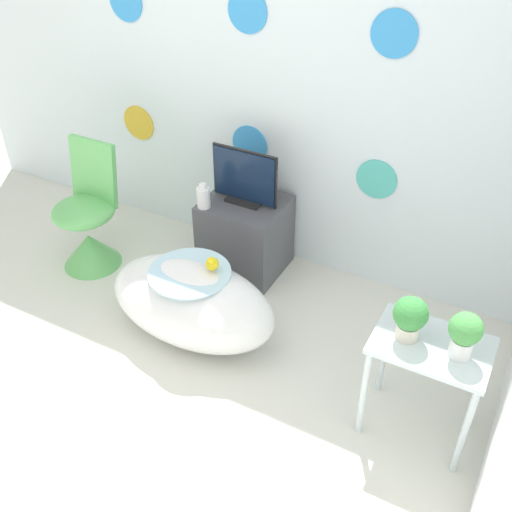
{
  "coord_description": "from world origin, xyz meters",
  "views": [
    {
      "loc": [
        1.63,
        -1.11,
        2.37
      ],
      "look_at": [
        0.56,
        0.89,
        0.7
      ],
      "focal_mm": 42.0,
      "sensor_mm": 36.0,
      "label": 1
    }
  ],
  "objects": [
    {
      "name": "ground_plane",
      "position": [
        0.0,
        0.0,
        0.0
      ],
      "size": [
        12.0,
        12.0,
        0.0
      ],
      "primitive_type": "plane",
      "color": "silver"
    },
    {
      "name": "potted_plant_right",
      "position": [
        1.55,
        0.85,
        0.68
      ],
      "size": [
        0.14,
        0.14,
        0.22
      ],
      "color": "white",
      "rests_on": "side_table"
    },
    {
      "name": "wall_back_dotted",
      "position": [
        -0.0,
        1.87,
        1.3
      ],
      "size": [
        4.54,
        0.05,
        2.6
      ],
      "color": "white",
      "rests_on": "ground_plane"
    },
    {
      "name": "rubber_duck",
      "position": [
        0.26,
        0.97,
        0.5
      ],
      "size": [
        0.07,
        0.08,
        0.08
      ],
      "color": "yellow",
      "rests_on": "bathtub"
    },
    {
      "name": "tv_cabinet",
      "position": [
        0.11,
        1.6,
        0.25
      ],
      "size": [
        0.48,
        0.43,
        0.49
      ],
      "color": "#4C4C51",
      "rests_on": "ground_plane"
    },
    {
      "name": "potted_plant_left",
      "position": [
        1.32,
        0.85,
        0.67
      ],
      "size": [
        0.15,
        0.15,
        0.21
      ],
      "color": "beige",
      "rests_on": "side_table"
    },
    {
      "name": "bathtub",
      "position": [
        0.15,
        0.91,
        0.23
      ],
      "size": [
        0.98,
        0.54,
        0.45
      ],
      "color": "white",
      "rests_on": "ground_plane"
    },
    {
      "name": "chair",
      "position": [
        -0.8,
        1.17,
        0.26
      ],
      "size": [
        0.39,
        0.39,
        0.81
      ],
      "color": "#66C166",
      "rests_on": "ground_plane"
    },
    {
      "name": "tv",
      "position": [
        0.11,
        1.6,
        0.65
      ],
      "size": [
        0.42,
        0.12,
        0.34
      ],
      "color": "black",
      "rests_on": "tv_cabinet"
    },
    {
      "name": "side_table",
      "position": [
        1.43,
        0.86,
        0.45
      ],
      "size": [
        0.5,
        0.35,
        0.55
      ],
      "color": "silver",
      "rests_on": "ground_plane"
    },
    {
      "name": "vase",
      "position": [
        -0.08,
        1.43,
        0.56
      ],
      "size": [
        0.08,
        0.08,
        0.16
      ],
      "color": "white",
      "rests_on": "tv_cabinet"
    }
  ]
}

